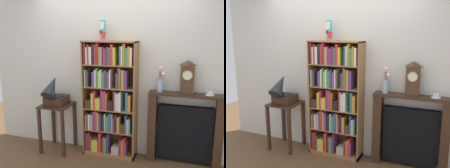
% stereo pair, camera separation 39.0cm
% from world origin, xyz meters
% --- Properties ---
extents(ground_plane, '(7.48, 6.40, 0.02)m').
position_xyz_m(ground_plane, '(0.00, 0.00, -0.01)').
color(ground_plane, brown).
extents(wall_back, '(4.48, 0.08, 2.60)m').
position_xyz_m(wall_back, '(0.13, 0.31, 1.30)').
color(wall_back, silver).
rests_on(wall_back, ground).
extents(bookshelf, '(0.81, 0.29, 1.79)m').
position_xyz_m(bookshelf, '(-0.02, 0.12, 0.86)').
color(bookshelf, olive).
rests_on(bookshelf, ground).
extents(cup_stack, '(0.09, 0.09, 0.29)m').
position_xyz_m(cup_stack, '(-0.12, 0.15, 1.93)').
color(cup_stack, pink).
rests_on(cup_stack, bookshelf).
extents(side_table_left, '(0.47, 0.49, 0.78)m').
position_xyz_m(side_table_left, '(-0.86, 0.03, 0.56)').
color(side_table_left, '#382316').
rests_on(side_table_left, ground).
extents(gramophone, '(0.31, 0.49, 0.53)m').
position_xyz_m(gramophone, '(-0.86, -0.04, 0.99)').
color(gramophone, '#382316').
rests_on(gramophone, side_table_left).
extents(fireplace_mantel, '(1.05, 0.20, 1.07)m').
position_xyz_m(fireplace_mantel, '(1.12, 0.19, 0.53)').
color(fireplace_mantel, '#382316').
rests_on(fireplace_mantel, ground).
extents(mantel_clock, '(0.18, 0.11, 0.47)m').
position_xyz_m(mantel_clock, '(1.12, 0.17, 1.30)').
color(mantel_clock, '#472D1C').
rests_on(mantel_clock, fireplace_mantel).
extents(flower_vase, '(0.11, 0.12, 0.37)m').
position_xyz_m(flower_vase, '(0.75, 0.17, 1.22)').
color(flower_vase, '#99B2D1').
rests_on(flower_vase, fireplace_mantel).
extents(teacup_with_saucer, '(0.13, 0.13, 0.05)m').
position_xyz_m(teacup_with_saucer, '(1.42, 0.17, 1.09)').
color(teacup_with_saucer, white).
rests_on(teacup_with_saucer, fireplace_mantel).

